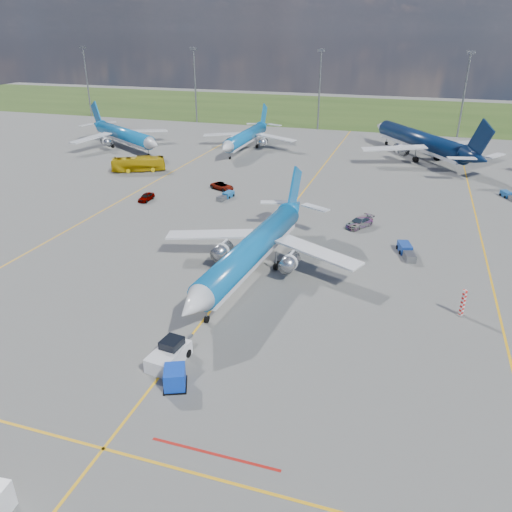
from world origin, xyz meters
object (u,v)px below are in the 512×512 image
(service_car_c, at_px, (359,222))
(pushback_tug, at_px, (169,354))
(main_airliner, at_px, (253,274))
(uld_container, at_px, (175,378))
(bg_jet_nnw, at_px, (246,149))
(baggage_tug_c, at_px, (226,196))
(baggage_tug_e, at_px, (509,196))
(service_car_a, at_px, (146,197))
(bg_jet_n, at_px, (418,158))
(baggage_tug_w, at_px, (406,251))
(service_car_b, at_px, (222,186))
(warning_post, at_px, (463,303))
(apron_bus, at_px, (138,164))
(bg_jet_nw, at_px, (125,148))

(service_car_c, bearing_deg, pushback_tug, -76.90)
(main_airliner, height_order, service_car_c, main_airliner)
(uld_container, bearing_deg, bg_jet_nnw, 81.73)
(service_car_c, xyz_separation_m, baggage_tug_c, (-24.79, 7.05, -0.29))
(uld_container, bearing_deg, baggage_tug_e, 39.11)
(service_car_c, distance_m, baggage_tug_c, 25.77)
(uld_container, xyz_separation_m, service_car_a, (-27.49, 44.52, -0.20))
(main_airliner, relative_size, pushback_tug, 5.77)
(bg_jet_n, bearing_deg, baggage_tug_w, 55.65)
(pushback_tug, bearing_deg, service_car_b, 113.24)
(bg_jet_nnw, xyz_separation_m, baggage_tug_w, (41.61, -54.84, 0.56))
(service_car_a, bearing_deg, main_airliner, -39.23)
(uld_container, bearing_deg, warning_post, 16.45)
(main_airliner, distance_m, apron_bus, 55.21)
(baggage_tug_w, bearing_deg, main_airliner, -162.70)
(warning_post, relative_size, baggage_tug_c, 0.66)
(bg_jet_n, relative_size, apron_bus, 4.01)
(bg_jet_n, xyz_separation_m, baggage_tug_e, (16.22, -26.95, 0.48))
(warning_post, xyz_separation_m, service_car_b, (-41.04, 34.89, -0.82))
(uld_container, bearing_deg, apron_bus, 98.96)
(pushback_tug, height_order, baggage_tug_w, pushback_tug)
(warning_post, height_order, apron_bus, apron_bus)
(service_car_a, height_order, baggage_tug_w, service_car_a)
(bg_jet_nw, bearing_deg, uld_container, -113.65)
(warning_post, height_order, baggage_tug_e, warning_post)
(bg_jet_n, xyz_separation_m, pushback_tug, (-20.25, -89.69, 0.86))
(warning_post, distance_m, bg_jet_nnw, 84.29)
(main_airliner, distance_m, baggage_tug_w, 21.69)
(service_car_a, bearing_deg, baggage_tug_e, 18.60)
(bg_jet_nnw, distance_m, service_car_b, 35.14)
(warning_post, distance_m, baggage_tug_w, 15.84)
(warning_post, xyz_separation_m, bg_jet_n, (-5.84, 72.68, -1.50))
(bg_jet_nw, height_order, uld_container, bg_jet_nw)
(pushback_tug, bearing_deg, uld_container, -48.79)
(main_airliner, bearing_deg, service_car_a, 145.91)
(main_airliner, bearing_deg, apron_bus, 139.30)
(service_car_b, distance_m, baggage_tug_c, 5.43)
(warning_post, relative_size, service_car_b, 0.61)
(warning_post, distance_m, baggage_tug_e, 46.91)
(service_car_c, relative_size, baggage_tug_c, 1.14)
(service_car_b, relative_size, baggage_tug_c, 1.07)
(main_airliner, bearing_deg, bg_jet_nnw, 114.26)
(service_car_b, height_order, baggage_tug_e, service_car_b)
(uld_container, relative_size, service_car_a, 0.55)
(warning_post, relative_size, baggage_tug_e, 0.64)
(apron_bus, xyz_separation_m, service_car_a, (11.48, -17.44, -0.89))
(bg_jet_n, relative_size, service_car_c, 8.69)
(pushback_tug, bearing_deg, baggage_tug_c, 111.89)
(service_car_a, height_order, baggage_tug_e, service_car_a)
(bg_jet_nnw, xyz_separation_m, service_car_c, (34.23, -46.28, 0.76))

